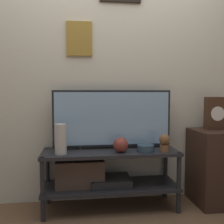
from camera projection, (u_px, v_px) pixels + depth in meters
name	position (u px, v px, depth m)	size (l,w,h in m)	color
ground_plane	(114.00, 221.00, 2.17)	(12.00, 12.00, 0.00)	brown
wall_back	(107.00, 63.00, 2.57)	(6.40, 0.08, 2.70)	beige
media_console	(99.00, 172.00, 2.38)	(1.23, 0.41, 0.54)	#232326
television	(112.00, 118.00, 2.45)	(1.11, 0.05, 0.55)	black
vase_wide_bowl	(146.00, 148.00, 2.32)	(0.15, 0.15, 0.06)	#2D4251
vase_round_glass	(121.00, 145.00, 2.30)	(0.13, 0.13, 0.13)	brown
vase_tall_ceramic	(61.00, 139.00, 2.23)	(0.10, 0.10, 0.26)	beige
decorative_bust	(165.00, 142.00, 2.31)	(0.09, 0.09, 0.16)	brown
side_table	(217.00, 167.00, 2.51)	(0.45, 0.44, 0.71)	#382319
mantel_clock	(215.00, 113.00, 2.52)	(0.18, 0.11, 0.31)	#422819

